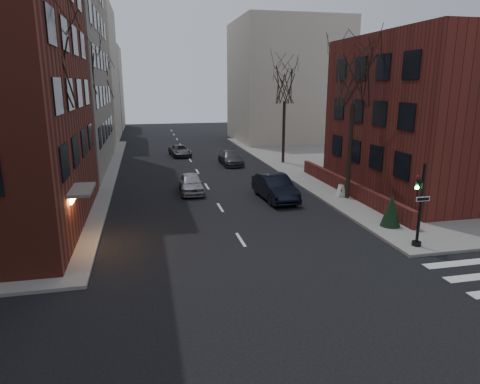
% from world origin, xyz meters
% --- Properties ---
extents(sidewalk_far_right, '(44.00, 44.00, 0.15)m').
position_xyz_m(sidewalk_far_right, '(29.00, 30.00, 0.07)').
color(sidewalk_far_right, gray).
rests_on(sidewalk_far_right, ground).
extents(building_right_brick, '(12.00, 14.00, 11.00)m').
position_xyz_m(building_right_brick, '(16.50, 19.00, 5.50)').
color(building_right_brick, '#5B201A').
rests_on(building_right_brick, ground).
extents(low_wall_right, '(0.35, 16.00, 1.00)m').
position_xyz_m(low_wall_right, '(9.30, 19.00, 0.65)').
color(low_wall_right, '#5B201A').
rests_on(low_wall_right, sidewalk_far_right).
extents(building_distant_la, '(14.00, 16.00, 18.00)m').
position_xyz_m(building_distant_la, '(-15.00, 55.00, 9.00)').
color(building_distant_la, '#B5AB99').
rests_on(building_distant_la, ground).
extents(building_distant_ra, '(14.00, 14.00, 16.00)m').
position_xyz_m(building_distant_ra, '(15.00, 50.00, 8.00)').
color(building_distant_ra, '#B5AB99').
rests_on(building_distant_ra, ground).
extents(building_distant_lb, '(10.00, 12.00, 14.00)m').
position_xyz_m(building_distant_lb, '(-13.00, 72.00, 7.00)').
color(building_distant_lb, '#B5AB99').
rests_on(building_distant_lb, ground).
extents(traffic_signal, '(0.76, 0.44, 4.00)m').
position_xyz_m(traffic_signal, '(7.94, 8.99, 1.91)').
color(traffic_signal, black).
rests_on(traffic_signal, sidewalk_far_right).
extents(tree_left_a, '(4.18, 4.18, 10.26)m').
position_xyz_m(tree_left_a, '(-8.80, 14.00, 8.47)').
color(tree_left_a, '#2D231C').
rests_on(tree_left_a, sidewalk_far_left).
extents(tree_left_b, '(4.40, 4.40, 10.80)m').
position_xyz_m(tree_left_b, '(-8.80, 26.00, 8.91)').
color(tree_left_b, '#2D231C').
rests_on(tree_left_b, sidewalk_far_left).
extents(tree_left_c, '(3.96, 3.96, 9.72)m').
position_xyz_m(tree_left_c, '(-8.80, 40.00, 8.03)').
color(tree_left_c, '#2D231C').
rests_on(tree_left_c, sidewalk_far_left).
extents(tree_right_a, '(3.96, 3.96, 9.72)m').
position_xyz_m(tree_right_a, '(8.80, 18.00, 8.03)').
color(tree_right_a, '#2D231C').
rests_on(tree_right_a, sidewalk_far_right).
extents(tree_right_b, '(3.74, 3.74, 9.18)m').
position_xyz_m(tree_right_b, '(8.80, 32.00, 7.59)').
color(tree_right_b, '#2D231C').
rests_on(tree_right_b, sidewalk_far_right).
extents(streetlamp_near, '(0.36, 0.36, 6.28)m').
position_xyz_m(streetlamp_near, '(-8.20, 22.00, 4.24)').
color(streetlamp_near, black).
rests_on(streetlamp_near, sidewalk_far_left).
extents(streetlamp_far, '(0.36, 0.36, 6.28)m').
position_xyz_m(streetlamp_far, '(-8.20, 42.00, 4.24)').
color(streetlamp_far, black).
rests_on(streetlamp_far, sidewalk_far_left).
extents(parked_sedan, '(2.09, 5.27, 1.70)m').
position_xyz_m(parked_sedan, '(4.00, 19.14, 0.85)').
color(parked_sedan, black).
rests_on(parked_sedan, ground).
extents(car_lane_silver, '(1.78, 4.20, 1.42)m').
position_xyz_m(car_lane_silver, '(-1.38, 22.29, 0.71)').
color(car_lane_silver, '#98999D').
rests_on(car_lane_silver, ground).
extents(car_lane_gray, '(2.00, 4.71, 1.36)m').
position_xyz_m(car_lane_gray, '(3.63, 32.68, 0.68)').
color(car_lane_gray, '#404045').
rests_on(car_lane_gray, ground).
extents(car_lane_far, '(2.44, 4.49, 1.19)m').
position_xyz_m(car_lane_far, '(-0.80, 38.93, 0.60)').
color(car_lane_far, '#46464C').
rests_on(car_lane_far, ground).
extents(sandwich_board, '(0.37, 0.51, 0.81)m').
position_xyz_m(sandwich_board, '(8.60, 18.52, 0.55)').
color(sandwich_board, white).
rests_on(sandwich_board, sidewalk_far_right).
extents(evergreen_shrub, '(1.35, 1.35, 1.79)m').
position_xyz_m(evergreen_shrub, '(8.37, 11.92, 1.05)').
color(evergreen_shrub, black).
rests_on(evergreen_shrub, sidewalk_far_right).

